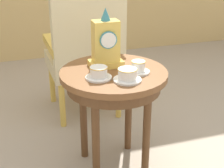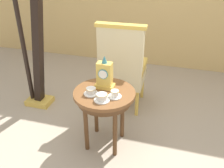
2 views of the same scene
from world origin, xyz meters
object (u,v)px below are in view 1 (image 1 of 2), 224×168
(teacup_left, at_px, (99,73))
(armchair, at_px, (85,43))
(teacup_center, at_px, (138,68))
(mantel_clock, at_px, (106,44))
(teacup_right, at_px, (127,75))
(side_table, at_px, (114,85))

(teacup_left, height_order, armchair, armchair)
(teacup_left, xyz_separation_m, teacup_center, (0.23, 0.01, -0.00))
(mantel_clock, distance_m, armchair, 0.64)
(teacup_right, bearing_deg, teacup_left, 150.47)
(teacup_right, relative_size, mantel_clock, 0.44)
(side_table, relative_size, mantel_clock, 1.88)
(side_table, xyz_separation_m, teacup_left, (-0.11, -0.08, 0.11))
(teacup_center, xyz_separation_m, armchair, (-0.12, 0.75, -0.07))
(teacup_left, xyz_separation_m, teacup_right, (0.13, -0.08, 0.00))
(side_table, xyz_separation_m, teacup_right, (0.03, -0.15, 0.12))
(mantel_clock, bearing_deg, side_table, -75.75)
(side_table, height_order, armchair, armchair)
(teacup_center, distance_m, mantel_clock, 0.23)
(side_table, distance_m, teacup_center, 0.18)
(side_table, relative_size, teacup_right, 4.28)
(teacup_right, bearing_deg, armchair, 91.44)
(teacup_right, bearing_deg, teacup_center, 43.05)
(side_table, relative_size, teacup_center, 4.93)
(teacup_left, distance_m, teacup_right, 0.15)
(teacup_right, xyz_separation_m, mantel_clock, (-0.05, 0.23, 0.10))
(side_table, bearing_deg, mantel_clock, 104.25)
(teacup_left, bearing_deg, teacup_right, -29.53)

